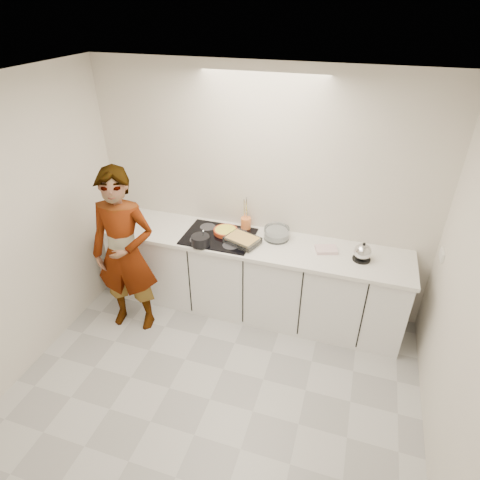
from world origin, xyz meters
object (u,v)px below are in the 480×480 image
(saucepan, at_px, (200,240))
(kettle, at_px, (362,253))
(hob, at_px, (219,236))
(mixing_bowl, at_px, (277,234))
(baking_dish, at_px, (242,240))
(utensil_crock, at_px, (246,223))
(cook, at_px, (125,253))
(tart_dish, at_px, (226,231))

(saucepan, bearing_deg, kettle, 8.60)
(hob, height_order, saucepan, saucepan)
(mixing_bowl, bearing_deg, baking_dish, -145.63)
(kettle, relative_size, utensil_crock, 1.65)
(baking_dish, height_order, cook, cook)
(kettle, bearing_deg, utensil_crock, 169.35)
(saucepan, bearing_deg, mixing_bowl, 28.33)
(kettle, distance_m, cook, 2.32)
(utensil_crock, distance_m, cook, 1.30)
(tart_dish, xyz_separation_m, saucepan, (-0.16, -0.30, 0.03))
(baking_dish, height_order, mixing_bowl, mixing_bowl)
(tart_dish, height_order, mixing_bowl, mixing_bowl)
(kettle, relative_size, cook, 0.13)
(tart_dish, bearing_deg, hob, -121.99)
(tart_dish, bearing_deg, mixing_bowl, 7.85)
(tart_dish, distance_m, utensil_crock, 0.24)
(saucepan, bearing_deg, hob, 63.17)
(tart_dish, relative_size, saucepan, 1.32)
(utensil_crock, height_order, cook, cook)
(saucepan, height_order, kettle, kettle)
(baking_dish, height_order, kettle, kettle)
(hob, bearing_deg, tart_dish, 58.01)
(hob, bearing_deg, baking_dish, -11.68)
(saucepan, relative_size, utensil_crock, 1.78)
(hob, bearing_deg, utensil_crock, 47.76)
(cook, bearing_deg, hob, 26.27)
(kettle, bearing_deg, cook, -165.85)
(baking_dish, distance_m, mixing_bowl, 0.37)
(tart_dish, height_order, baking_dish, baking_dish)
(hob, xyz_separation_m, kettle, (1.45, 0.01, 0.07))
(hob, relative_size, utensil_crock, 5.28)
(saucepan, bearing_deg, cook, -154.18)
(hob, relative_size, mixing_bowl, 2.71)
(tart_dish, relative_size, baking_dish, 0.82)
(cook, bearing_deg, baking_dish, 16.24)
(cook, bearing_deg, kettle, 5.57)
(baking_dish, relative_size, cook, 0.22)
(saucepan, height_order, utensil_crock, saucepan)
(saucepan, bearing_deg, tart_dish, 61.78)
(mixing_bowl, xyz_separation_m, utensil_crock, (-0.36, 0.09, 0.01))
(tart_dish, xyz_separation_m, utensil_crock, (0.17, 0.17, 0.03))
(hob, relative_size, cook, 0.40)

